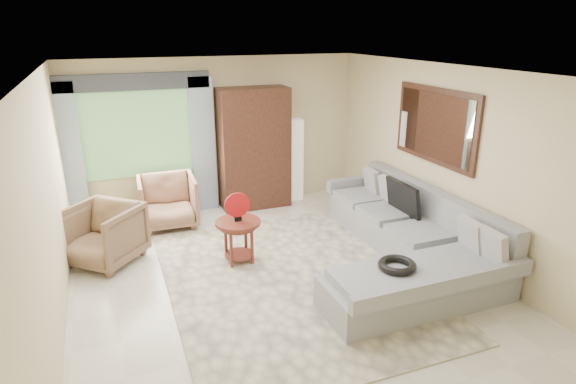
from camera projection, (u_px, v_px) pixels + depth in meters
name	position (u px, v px, depth m)	size (l,w,h in m)	color
ground	(280.00, 280.00, 6.13)	(6.00, 6.00, 0.00)	silver
area_rug	(291.00, 280.00, 6.12)	(3.00, 4.00, 0.02)	beige
sectional_sofa	(408.00, 244.00, 6.50)	(2.30, 3.46, 0.90)	#9FA2A7
tv_screen	(403.00, 198.00, 6.94)	(0.06, 0.74, 0.48)	black
garden_hose	(397.00, 265.00, 5.37)	(0.43, 0.43, 0.09)	black
coffee_table	(239.00, 241.00, 6.50)	(0.61, 0.61, 0.61)	#522115
red_disc	(237.00, 205.00, 6.33)	(0.34, 0.34, 0.03)	#AA1114
armchair_left	(103.00, 235.00, 6.47)	(0.87, 0.90, 0.82)	brown
armchair_right	(168.00, 201.00, 7.70)	(0.88, 0.90, 0.82)	#976852
potted_plant	(103.00, 214.00, 7.48)	(0.54, 0.47, 0.60)	#999999
armoire	(254.00, 149.00, 8.37)	(1.20, 0.55, 2.10)	black
floor_lamp	(295.00, 160.00, 8.80)	(0.24, 0.24, 1.50)	silver
window	(137.00, 135.00, 7.81)	(1.80, 0.04, 1.40)	#669E59
curtain_left	(69.00, 157.00, 7.45)	(0.40, 0.08, 2.30)	#9EB7CC
curtain_right	(203.00, 145.00, 8.18)	(0.40, 0.08, 2.30)	#9EB7CC
valance	(132.00, 82.00, 7.47)	(2.40, 0.12, 0.26)	#1E232D
wall_mirror	(435.00, 126.00, 6.72)	(0.05, 1.70, 1.05)	black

